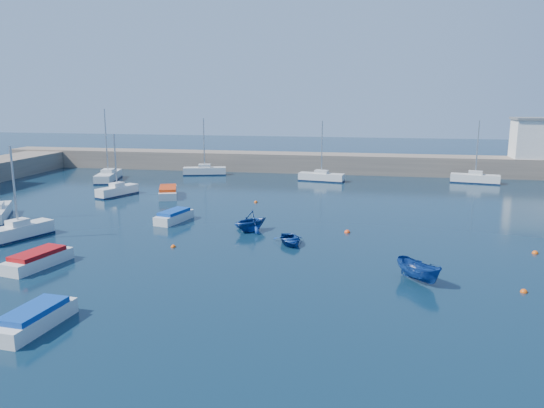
% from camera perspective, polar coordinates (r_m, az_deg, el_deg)
% --- Properties ---
extents(ground, '(220.00, 220.00, 0.00)m').
position_cam_1_polar(ground, '(31.39, -2.04, -8.49)').
color(ground, '#0C2234').
rests_on(ground, ground).
extents(back_wall, '(96.00, 4.50, 2.60)m').
position_cam_1_polar(back_wall, '(75.64, 5.50, 4.41)').
color(back_wall, '#746659').
rests_on(back_wall, ground).
extents(sailboat_1, '(3.25, 5.44, 7.12)m').
position_cam_1_polar(sailboat_1, '(44.84, -25.61, -2.66)').
color(sailboat_1, silver).
rests_on(sailboat_1, ground).
extents(sailboat_3, '(3.09, 5.11, 6.71)m').
position_cam_1_polar(sailboat_3, '(60.10, -16.31, 1.40)').
color(sailboat_3, silver).
rests_on(sailboat_3, ground).
extents(sailboat_4, '(3.51, 7.22, 9.07)m').
position_cam_1_polar(sailboat_4, '(71.08, -17.19, 2.89)').
color(sailboat_4, silver).
rests_on(sailboat_4, ground).
extents(sailboat_5, '(5.98, 3.09, 7.67)m').
position_cam_1_polar(sailboat_5, '(73.39, -7.25, 3.58)').
color(sailboat_5, silver).
rests_on(sailboat_5, ground).
extents(sailboat_6, '(5.92, 2.56, 7.59)m').
position_cam_1_polar(sailboat_6, '(67.86, 5.33, 2.94)').
color(sailboat_6, silver).
rests_on(sailboat_6, ground).
extents(sailboat_7, '(6.00, 2.69, 7.74)m').
position_cam_1_polar(sailboat_7, '(70.74, 21.00, 2.61)').
color(sailboat_7, silver).
rests_on(sailboat_7, ground).
extents(motorboat_0, '(2.53, 4.87, 1.04)m').
position_cam_1_polar(motorboat_0, '(37.24, -23.87, -5.46)').
color(motorboat_0, silver).
rests_on(motorboat_0, ground).
extents(motorboat_1, '(2.36, 4.37, 1.02)m').
position_cam_1_polar(motorboat_1, '(46.72, -10.49, -1.30)').
color(motorboat_1, silver).
rests_on(motorboat_1, ground).
extents(motorboat_2, '(3.52, 5.56, 1.08)m').
position_cam_1_polar(motorboat_2, '(58.33, -11.13, 1.28)').
color(motorboat_2, silver).
rests_on(motorboat_2, ground).
extents(motorboat_3, '(1.94, 4.58, 1.04)m').
position_cam_1_polar(motorboat_3, '(27.87, -24.17, -11.16)').
color(motorboat_3, silver).
rests_on(motorboat_3, ground).
extents(dinghy_center, '(3.06, 3.64, 0.64)m').
position_cam_1_polar(dinghy_center, '(39.19, 1.95, -3.86)').
color(dinghy_center, navy).
rests_on(dinghy_center, ground).
extents(dinghy_left, '(4.18, 4.25, 1.69)m').
position_cam_1_polar(dinghy_left, '(42.72, -2.35, -1.82)').
color(dinghy_left, navy).
rests_on(dinghy_left, ground).
extents(dinghy_right, '(3.10, 3.40, 1.30)m').
position_cam_1_polar(dinghy_right, '(32.52, 15.52, -6.99)').
color(dinghy_right, navy).
rests_on(dinghy_right, ground).
extents(buoy_0, '(0.38, 0.38, 0.38)m').
position_cam_1_polar(buoy_0, '(39.10, -10.56, -4.59)').
color(buoy_0, '#D84C0B').
rests_on(buoy_0, ground).
extents(buoy_1, '(0.48, 0.48, 0.48)m').
position_cam_1_polar(buoy_1, '(42.81, 8.10, -3.08)').
color(buoy_1, '#E83F11').
rests_on(buoy_1, ground).
extents(buoy_2, '(0.43, 0.43, 0.43)m').
position_cam_1_polar(buoy_2, '(41.22, 26.45, -4.80)').
color(buoy_2, '#D84C0B').
rests_on(buoy_2, ground).
extents(buoy_3, '(0.39, 0.39, 0.39)m').
position_cam_1_polar(buoy_3, '(54.17, -1.75, 0.16)').
color(buoy_3, '#D84C0B').
rests_on(buoy_3, ground).
extents(buoy_5, '(0.40, 0.40, 0.40)m').
position_cam_1_polar(buoy_5, '(33.11, 25.46, -8.58)').
color(buoy_5, '#D84C0B').
rests_on(buoy_5, ground).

